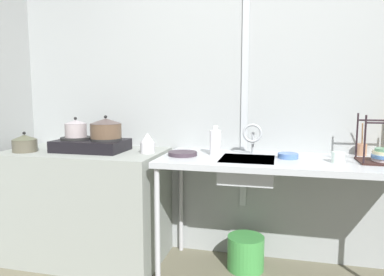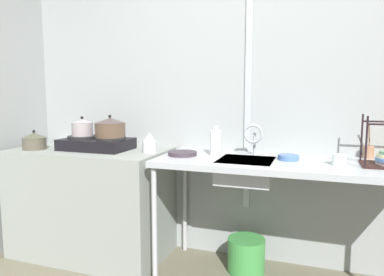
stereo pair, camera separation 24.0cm
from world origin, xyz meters
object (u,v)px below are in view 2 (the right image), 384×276
object	(u,v)px
pot_beside_stove	(34,141)
percolator	(149,143)
pot_on_right_burner	(110,127)
bucket_on_floor	(246,255)
small_bowl_on_drainboard	(288,157)
stove	(97,143)
pot_on_left_burner	(82,127)
utensil_jar	(369,152)
frying_pan	(182,153)
cup_by_rack	(339,160)
sink_basin	(246,171)
faucet	(253,135)
bottle_by_sink	(216,142)

from	to	relation	value
pot_beside_stove	percolator	distance (m)	0.95
pot_on_right_burner	bucket_on_floor	size ratio (longest dim) A/B	0.87
small_bowl_on_drainboard	bucket_on_floor	bearing A→B (deg)	167.79
stove	small_bowl_on_drainboard	world-z (taller)	stove
small_bowl_on_drainboard	bucket_on_floor	distance (m)	0.81
pot_on_left_burner	bucket_on_floor	distance (m)	1.62
utensil_jar	frying_pan	bearing A→B (deg)	-166.11
stove	percolator	world-z (taller)	percolator
percolator	cup_by_rack	world-z (taller)	percolator
pot_on_left_burner	sink_basin	size ratio (longest dim) A/B	0.46
faucet	frying_pan	bearing A→B (deg)	-162.99
sink_basin	utensil_jar	distance (m)	0.86
faucet	bottle_by_sink	bearing A→B (deg)	-166.44
frying_pan	bucket_on_floor	world-z (taller)	frying_pan
pot_on_right_burner	small_bowl_on_drainboard	bearing A→B (deg)	1.50
bucket_on_floor	stove	bearing A→B (deg)	-175.41
bucket_on_floor	pot_on_right_burner	bearing A→B (deg)	-174.86
pot_on_right_burner	bottle_by_sink	world-z (taller)	pot_on_right_burner
frying_pan	small_bowl_on_drainboard	world-z (taller)	small_bowl_on_drainboard
bottle_by_sink	stove	bearing A→B (deg)	-176.72
percolator	small_bowl_on_drainboard	xyz separation A→B (m)	(1.02, 0.02, -0.06)
stove	pot_on_left_burner	world-z (taller)	pot_on_left_burner
pot_on_right_burner	faucet	xyz separation A→B (m)	(1.10, 0.12, -0.03)
stove	utensil_jar	distance (m)	2.02
stove	small_bowl_on_drainboard	bearing A→B (deg)	1.37
sink_basin	cup_by_rack	world-z (taller)	cup_by_rack
pot_on_right_burner	bucket_on_floor	distance (m)	1.42
frying_pan	small_bowl_on_drainboard	size ratio (longest dim) A/B	1.50
pot_beside_stove	frying_pan	bearing A→B (deg)	5.75
pot_on_left_burner	cup_by_rack	xyz separation A→B (m)	(1.92, -0.05, -0.14)
percolator	bottle_by_sink	xyz separation A→B (m)	(0.51, 0.04, 0.02)
pot_on_left_burner	small_bowl_on_drainboard	xyz separation A→B (m)	(1.61, 0.04, -0.16)
utensil_jar	pot_on_left_burner	bearing A→B (deg)	-172.50
stove	bottle_by_sink	xyz separation A→B (m)	(0.97, 0.06, 0.04)
pot_on_right_burner	utensil_jar	bearing A→B (deg)	8.52
stove	frying_pan	bearing A→B (deg)	-2.29
faucet	frying_pan	xyz separation A→B (m)	(-0.48, -0.15, -0.13)
frying_pan	pot_on_left_burner	bearing A→B (deg)	178.04
stove	sink_basin	bearing A→B (deg)	-2.07
cup_by_rack	sink_basin	bearing A→B (deg)	179.67
stove	utensil_jar	bearing A→B (deg)	7.98
percolator	bottle_by_sink	size ratio (longest dim) A/B	0.72
pot_on_left_burner	cup_by_rack	bearing A→B (deg)	-1.41
pot_beside_stove	utensil_jar	world-z (taller)	utensil_jar
pot_on_left_burner	bucket_on_floor	world-z (taller)	pot_on_left_burner
pot_on_right_burner	frying_pan	world-z (taller)	pot_on_right_burner
sink_basin	cup_by_rack	bearing A→B (deg)	-0.33
pot_on_left_burner	small_bowl_on_drainboard	world-z (taller)	pot_on_left_burner
percolator	faucet	distance (m)	0.78
faucet	bucket_on_floor	xyz separation A→B (m)	(-0.03, -0.02, -0.89)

